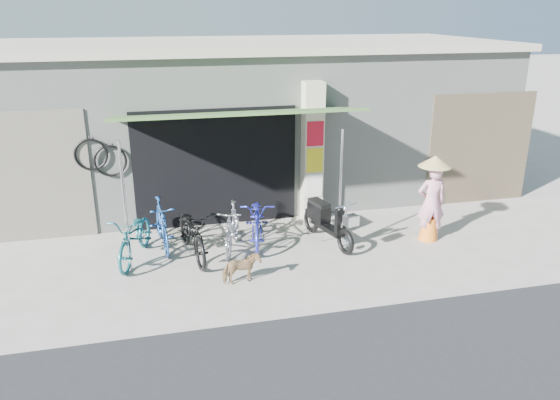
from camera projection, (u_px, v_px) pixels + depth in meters
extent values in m
plane|color=#A7A197|center=(304.00, 270.00, 9.73)|extent=(80.00, 80.00, 0.00)
cube|color=#9A9F98|center=(250.00, 119.00, 13.83)|extent=(12.00, 5.00, 3.50)
cube|color=#BCB3A1|center=(249.00, 44.00, 13.22)|extent=(12.30, 5.30, 0.16)
cube|color=black|center=(216.00, 168.00, 11.42)|extent=(3.40, 0.06, 2.50)
cube|color=black|center=(217.00, 199.00, 11.66)|extent=(3.06, 0.04, 1.10)
torus|color=black|center=(110.00, 161.00, 10.82)|extent=(0.65, 0.05, 0.65)
cylinder|color=silver|center=(109.00, 145.00, 10.73)|extent=(0.02, 0.02, 0.12)
torus|color=black|center=(91.00, 155.00, 10.69)|extent=(0.65, 0.05, 0.65)
cylinder|color=silver|center=(89.00, 138.00, 10.61)|extent=(0.02, 0.02, 0.12)
cube|color=beige|center=(312.00, 152.00, 11.67)|extent=(0.42, 0.42, 3.00)
cube|color=#B70D21|center=(315.00, 134.00, 11.32)|extent=(0.36, 0.02, 0.52)
cube|color=gold|center=(315.00, 160.00, 11.51)|extent=(0.36, 0.02, 0.52)
cube|color=silver|center=(314.00, 186.00, 11.69)|extent=(0.36, 0.02, 0.50)
cube|color=#3A602B|center=(236.00, 114.00, 10.20)|extent=(4.60, 1.88, 0.35)
cylinder|color=silver|center=(125.00, 207.00, 9.37)|extent=(0.05, 0.05, 2.36)
cylinder|color=silver|center=(340.00, 191.00, 10.23)|extent=(0.05, 0.05, 2.36)
cube|color=brown|center=(480.00, 149.00, 12.78)|extent=(2.60, 0.06, 2.60)
cube|color=#6B665B|center=(21.00, 178.00, 10.58)|extent=(2.60, 0.06, 2.60)
imported|color=#155862|center=(135.00, 237.00, 9.98)|extent=(1.09, 1.87, 0.93)
imported|color=navy|center=(162.00, 225.00, 10.50)|extent=(0.60, 1.63, 0.96)
imported|color=black|center=(192.00, 232.00, 10.12)|extent=(0.93, 1.94, 0.98)
imported|color=#B7B7BC|center=(232.00, 228.00, 10.35)|extent=(0.88, 1.63, 0.94)
imported|color=#2328A0|center=(258.00, 220.00, 10.72)|extent=(0.98, 1.92, 0.96)
imported|color=#9F7554|center=(241.00, 269.00, 9.18)|extent=(0.68, 0.39, 0.54)
torus|color=black|center=(345.00, 242.00, 10.28)|extent=(0.21, 0.51, 0.50)
torus|color=black|center=(311.00, 221.00, 11.30)|extent=(0.21, 0.51, 0.50)
cube|color=black|center=(328.00, 228.00, 10.77)|extent=(0.44, 0.92, 0.09)
cube|color=black|center=(319.00, 212.00, 10.97)|extent=(0.37, 0.57, 0.32)
cube|color=black|center=(319.00, 203.00, 10.91)|extent=(0.36, 0.56, 0.09)
cube|color=black|center=(340.00, 222.00, 10.33)|extent=(0.23, 0.15, 0.53)
cylinder|color=silver|center=(346.00, 206.00, 10.07)|extent=(0.48, 0.16, 0.03)
cube|color=silver|center=(351.00, 220.00, 10.00)|extent=(0.29, 0.25, 0.19)
imported|color=pink|center=(431.00, 203.00, 10.78)|extent=(0.62, 0.45, 1.56)
cone|color=orange|center=(429.00, 228.00, 10.96)|extent=(0.38, 0.38, 0.46)
cone|color=tan|center=(435.00, 161.00, 10.49)|extent=(0.64, 0.64, 0.22)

